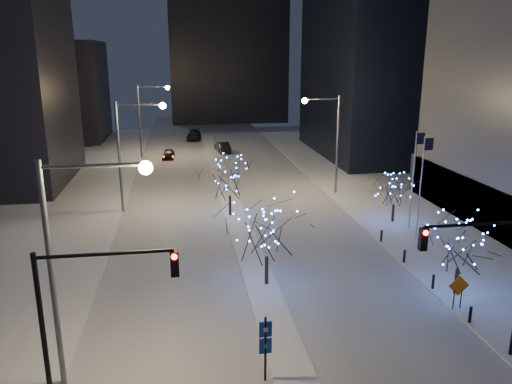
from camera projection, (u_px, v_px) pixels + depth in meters
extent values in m
cube|color=silver|center=(225.00, 186.00, 54.55)|extent=(20.00, 130.00, 0.02)
cube|color=silver|center=(229.00, 198.00, 49.77)|extent=(2.00, 80.00, 0.15)
cube|color=silver|center=(416.00, 222.00, 42.44)|extent=(10.00, 90.00, 0.15)
cube|color=silver|center=(60.00, 241.00, 38.19)|extent=(8.00, 90.00, 0.15)
cube|color=black|center=(47.00, 92.00, 81.97)|extent=(18.00, 16.00, 16.00)
cube|color=black|center=(227.00, 19.00, 104.15)|extent=(24.00, 14.00, 42.00)
cylinder|color=#595E66|center=(52.00, 280.00, 20.32)|extent=(0.24, 0.24, 10.00)
cylinder|color=#595E66|center=(93.00, 166.00, 19.36)|extent=(4.00, 0.16, 0.16)
sphere|color=#FFC57F|center=(146.00, 168.00, 19.69)|extent=(0.56, 0.56, 0.56)
cylinder|color=#595E66|center=(119.00, 158.00, 44.14)|extent=(0.24, 0.24, 10.00)
cylinder|color=#595E66|center=(139.00, 104.00, 43.18)|extent=(4.00, 0.16, 0.16)
sphere|color=#FFC57F|center=(163.00, 106.00, 43.51)|extent=(0.56, 0.56, 0.56)
cylinder|color=#595E66|center=(139.00, 122.00, 67.96)|extent=(0.24, 0.24, 10.00)
cylinder|color=#595E66|center=(152.00, 87.00, 67.00)|extent=(4.00, 0.16, 0.16)
sphere|color=#FFC57F|center=(168.00, 88.00, 67.33)|extent=(0.56, 0.56, 0.56)
cylinder|color=#595E66|center=(337.00, 146.00, 50.07)|extent=(0.24, 0.24, 10.00)
cylinder|color=#595E66|center=(322.00, 99.00, 48.56)|extent=(3.50, 0.16, 0.16)
sphere|color=#FFC57F|center=(305.00, 101.00, 48.35)|extent=(0.56, 0.56, 0.56)
cylinder|color=black|center=(44.00, 339.00, 18.81)|extent=(0.20, 0.20, 7.00)
cylinder|color=black|center=(105.00, 254.00, 18.30)|extent=(5.00, 0.14, 0.14)
cube|color=black|center=(175.00, 264.00, 18.81)|extent=(0.32, 0.28, 1.00)
sphere|color=#FF0C05|center=(174.00, 257.00, 18.55)|extent=(0.22, 0.22, 0.22)
cylinder|color=black|center=(479.00, 224.00, 21.52)|extent=(5.00, 0.14, 0.14)
cube|color=black|center=(423.00, 239.00, 21.30)|extent=(0.32, 0.28, 1.00)
sphere|color=#FF0C05|center=(426.00, 233.00, 21.04)|extent=(0.22, 0.22, 0.22)
cylinder|color=silver|center=(420.00, 189.00, 37.25)|extent=(0.10, 0.10, 8.00)
cube|color=black|center=(429.00, 144.00, 36.39)|extent=(0.70, 0.03, 0.90)
cylinder|color=silver|center=(413.00, 181.00, 39.72)|extent=(0.10, 0.10, 8.00)
cube|color=black|center=(421.00, 139.00, 38.86)|extent=(0.70, 0.03, 0.90)
cylinder|color=black|center=(470.00, 315.00, 26.35)|extent=(0.16, 0.16, 0.90)
cylinder|color=black|center=(433.00, 282.00, 30.16)|extent=(0.16, 0.16, 0.90)
cylinder|color=black|center=(404.00, 256.00, 33.97)|extent=(0.16, 0.16, 0.90)
cylinder|color=black|center=(381.00, 236.00, 37.78)|extent=(0.16, 0.16, 0.90)
imported|color=black|center=(168.00, 154.00, 68.55)|extent=(1.79, 3.93, 1.31)
imported|color=black|center=(222.00, 147.00, 73.19)|extent=(2.24, 4.83, 1.53)
imported|color=black|center=(194.00, 135.00, 83.79)|extent=(2.77, 5.60, 1.56)
cylinder|color=black|center=(267.00, 270.00, 30.68)|extent=(0.22, 0.22, 1.80)
cylinder|color=black|center=(230.00, 205.00, 43.98)|extent=(0.22, 0.22, 1.75)
cylinder|color=black|center=(456.00, 281.00, 29.55)|extent=(0.22, 0.22, 1.54)
cylinder|color=black|center=(393.00, 213.00, 42.31)|extent=(0.22, 0.22, 1.48)
cylinder|color=black|center=(265.00, 349.00, 21.55)|extent=(0.11, 0.11, 3.12)
cube|color=#0D3896|center=(266.00, 329.00, 21.29)|extent=(0.56, 0.10, 0.71)
cube|color=#0D3896|center=(265.00, 346.00, 21.50)|extent=(0.56, 0.10, 0.71)
cylinder|color=black|center=(454.00, 299.00, 27.71)|extent=(0.06, 0.06, 1.18)
cylinder|color=black|center=(461.00, 299.00, 27.77)|extent=(0.06, 0.06, 1.18)
cube|color=orange|center=(459.00, 286.00, 27.52)|extent=(1.22, 0.07, 1.22)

